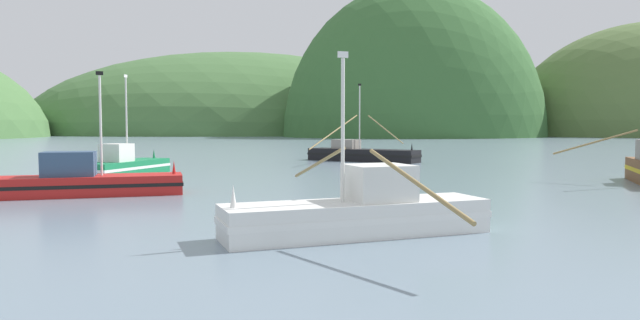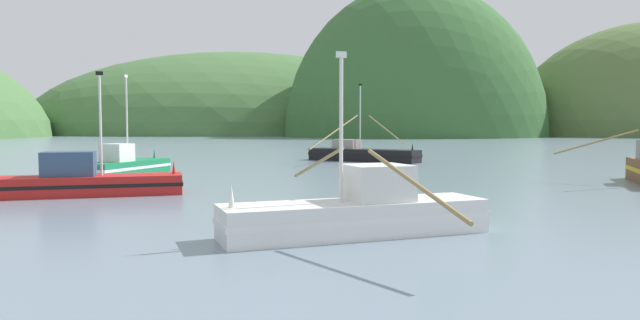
# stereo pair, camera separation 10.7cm
# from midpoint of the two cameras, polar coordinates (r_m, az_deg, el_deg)

# --- Properties ---
(hill_far_center) EXTENTS (170.38, 136.30, 65.15)m
(hill_far_center) POSITION_cam_midpoint_polar(r_m,az_deg,el_deg) (242.15, -7.67, 2.64)
(hill_far_center) COLOR #47703D
(hill_far_center) RESTS_ON ground
(hill_far_right) EXTENTS (80.61, 64.49, 92.56)m
(hill_far_right) POSITION_cam_midpoint_polar(r_m,az_deg,el_deg) (179.44, 9.45, 2.32)
(hill_far_right) COLOR #386633
(hill_far_right) RESTS_ON ground
(fishing_boat_green) EXTENTS (5.65, 7.94, 7.15)m
(fishing_boat_green) POSITION_cam_midpoint_polar(r_m,az_deg,el_deg) (43.15, -18.65, -0.54)
(fishing_boat_green) COLOR #197A47
(fishing_boat_green) RESTS_ON ground
(fishing_boat_white) EXTENTS (9.18, 12.63, 5.95)m
(fishing_boat_white) POSITION_cam_midpoint_polar(r_m,az_deg,el_deg) (18.95, 3.97, -5.20)
(fishing_boat_white) COLOR white
(fishing_boat_white) RESTS_ON ground
(fishing_boat_black) EXTENTS (12.89, 14.08, 7.65)m
(fishing_boat_black) POSITION_cam_midpoint_polar(r_m,az_deg,el_deg) (57.13, 4.19, 0.61)
(fishing_boat_black) COLOR black
(fishing_boat_black) RESTS_ON ground
(fishing_boat_red) EXTENTS (10.08, 3.39, 6.34)m
(fishing_boat_red) POSITION_cam_midpoint_polar(r_m,az_deg,el_deg) (31.84, -22.46, -2.01)
(fishing_boat_red) COLOR red
(fishing_boat_red) RESTS_ON ground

